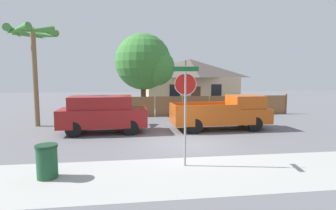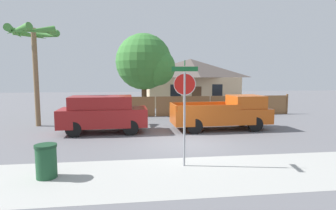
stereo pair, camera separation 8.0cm
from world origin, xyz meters
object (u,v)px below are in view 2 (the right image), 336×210
Objects in this scene: house at (190,81)px; oak_tree at (147,63)px; palm_tree at (34,41)px; stop_sign at (185,96)px; orange_pickup at (225,113)px; trash_bin at (46,161)px; red_suv at (103,113)px.

oak_tree is at bearing -125.96° from house.
palm_tree reaches higher than stop_sign.
palm_tree is at bearing 142.63° from stop_sign.
stop_sign is (7.32, -8.00, -2.67)m from palm_tree.
orange_pickup is at bearing -57.99° from oak_tree.
trash_bin is (-8.36, -19.23, -1.97)m from house.
red_suv is 0.83× the size of orange_pickup.
oak_tree is 1.81× the size of stop_sign.
stop_sign reaches higher than red_suv.
oak_tree is 7.51m from red_suv.
house is at bearing 66.50° from trash_bin.
red_suv is at bearing 178.11° from orange_pickup.
house is 19.18m from stop_sign.
house is 2.14× the size of red_suv.
house is 8.41m from oak_tree.
palm_tree reaches higher than trash_bin.
orange_pickup is at bearing 69.37° from stop_sign.
palm_tree is 1.07× the size of orange_pickup.
house is 13.23m from orange_pickup.
orange_pickup reaches higher than trash_bin.
stop_sign is 3.47× the size of trash_bin.
oak_tree is 12.15m from stop_sign.
house reaches higher than orange_pickup.
orange_pickup is 6.68m from stop_sign.
oak_tree is at bearing 103.32° from stop_sign.
trash_bin is at bearing -105.60° from oak_tree.
trash_bin is at bearing -113.50° from house.
trash_bin is (-7.50, -6.12, -0.42)m from orange_pickup.
red_suv is 1.31× the size of stop_sign.
palm_tree reaches higher than house.
red_suv is at bearing 130.20° from stop_sign.
oak_tree is 1.07× the size of palm_tree.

